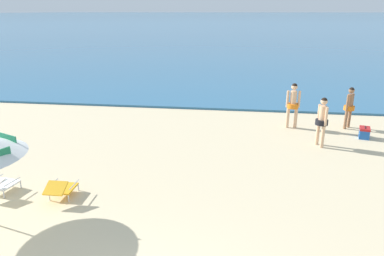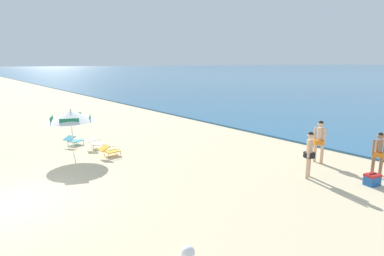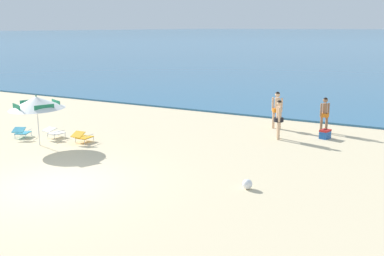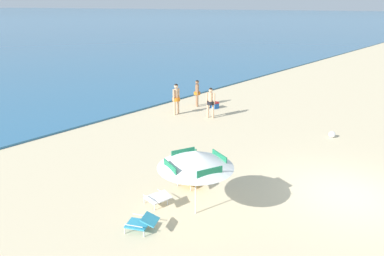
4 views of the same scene
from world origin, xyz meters
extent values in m
plane|color=beige|center=(0.00, 0.00, 0.00)|extent=(800.00, 800.00, 0.00)
cylinder|color=silver|center=(-4.10, 3.15, 1.02)|extent=(0.04, 0.04, 2.04)
cone|color=white|center=(-4.10, 3.15, 1.78)|extent=(3.18, 3.17, 0.57)
cube|color=#1E724C|center=(-3.79, 3.90, 1.67)|extent=(0.75, 0.34, 0.28)
cube|color=#1E724C|center=(-4.85, 3.46, 1.67)|extent=(0.34, 0.75, 0.28)
cube|color=#1E724C|center=(-4.41, 2.41, 1.67)|extent=(0.75, 0.34, 0.28)
cube|color=#1E724C|center=(-3.36, 2.84, 1.67)|extent=(0.34, 0.75, 0.28)
sphere|color=#1E724C|center=(-4.10, 3.15, 2.07)|extent=(0.06, 0.06, 0.06)
cube|color=teal|center=(-5.83, 3.82, 0.20)|extent=(0.72, 0.76, 0.04)
cube|color=teal|center=(-5.68, 3.47, 0.42)|extent=(0.62, 0.57, 0.19)
cylinder|color=silver|center=(-6.17, 3.98, 0.09)|extent=(0.03, 0.03, 0.18)
cylinder|color=silver|center=(-5.72, 4.18, 0.09)|extent=(0.03, 0.03, 0.18)
cylinder|color=silver|center=(-5.94, 3.46, 0.09)|extent=(0.03, 0.03, 0.18)
cylinder|color=silver|center=(-5.49, 3.66, 0.09)|extent=(0.03, 0.03, 0.18)
cylinder|color=silver|center=(-6.08, 3.70, 0.32)|extent=(0.24, 0.50, 0.02)
cylinder|color=silver|center=(-5.57, 3.93, 0.32)|extent=(0.24, 0.50, 0.02)
cube|color=gold|center=(-2.86, 4.48, 0.20)|extent=(0.53, 0.61, 0.04)
cube|color=gold|center=(-2.85, 4.09, 0.41)|extent=(0.50, 0.41, 0.21)
cylinder|color=silver|center=(-3.11, 4.76, 0.09)|extent=(0.03, 0.03, 0.18)
cylinder|color=silver|center=(-2.62, 4.76, 0.09)|extent=(0.03, 0.03, 0.18)
cylinder|color=silver|center=(-3.10, 4.19, 0.09)|extent=(0.03, 0.03, 0.18)
cylinder|color=silver|center=(-2.61, 4.19, 0.09)|extent=(0.03, 0.03, 0.18)
cylinder|color=silver|center=(-3.14, 4.47, 0.32)|extent=(0.03, 0.54, 0.02)
cylinder|color=silver|center=(-2.58, 4.48, 0.32)|extent=(0.03, 0.54, 0.02)
cube|color=white|center=(-4.48, 4.47, 0.20)|extent=(0.61, 0.68, 0.04)
cube|color=white|center=(-4.54, 4.12, 0.42)|extent=(0.56, 0.49, 0.14)
cylinder|color=silver|center=(-4.67, 4.79, 0.09)|extent=(0.03, 0.03, 0.18)
cylinder|color=silver|center=(-4.19, 4.71, 0.09)|extent=(0.03, 0.03, 0.18)
cylinder|color=silver|center=(-4.77, 4.23, 0.09)|extent=(0.03, 0.03, 0.18)
cylinder|color=silver|center=(-4.28, 4.15, 0.09)|extent=(0.03, 0.03, 0.18)
cylinder|color=silver|center=(-4.75, 4.51, 0.32)|extent=(0.11, 0.54, 0.02)
cylinder|color=silver|center=(-4.20, 4.42, 0.32)|extent=(0.11, 0.54, 0.02)
cylinder|color=#D8A87F|center=(3.36, 10.81, 0.44)|extent=(0.13, 0.13, 0.87)
cylinder|color=#D8A87F|center=(3.67, 10.81, 0.44)|extent=(0.13, 0.13, 0.87)
cylinder|color=orange|center=(3.52, 10.81, 0.89)|extent=(0.44, 0.44, 0.18)
cylinder|color=#D8A87F|center=(3.52, 10.81, 1.18)|extent=(0.24, 0.24, 0.62)
cylinder|color=#D8A87F|center=(3.30, 10.81, 1.17)|extent=(0.09, 0.09, 0.66)
cylinder|color=#D8A87F|center=(3.74, 10.81, 1.17)|extent=(0.09, 0.09, 0.66)
sphere|color=#D8A87F|center=(3.52, 10.81, 1.65)|extent=(0.24, 0.24, 0.24)
sphere|color=black|center=(3.52, 10.81, 1.68)|extent=(0.22, 0.22, 0.22)
cylinder|color=#8C6042|center=(5.80, 11.16, 0.40)|extent=(0.12, 0.12, 0.80)
cylinder|color=#8C6042|center=(5.60, 10.94, 0.40)|extent=(0.12, 0.12, 0.80)
cylinder|color=orange|center=(5.70, 11.05, 0.82)|extent=(0.40, 0.40, 0.17)
cylinder|color=#8C6042|center=(5.70, 11.05, 1.09)|extent=(0.22, 0.22, 0.57)
cylinder|color=#8C6042|center=(5.56, 10.90, 1.07)|extent=(0.09, 0.09, 0.60)
sphere|color=#8C6042|center=(5.70, 11.05, 1.51)|extent=(0.22, 0.22, 0.22)
sphere|color=black|center=(5.70, 11.05, 1.54)|extent=(0.20, 0.20, 0.20)
cylinder|color=#D8A87F|center=(4.27, 8.75, 0.42)|extent=(0.12, 0.12, 0.84)
cylinder|color=#D8A87F|center=(4.16, 9.03, 0.42)|extent=(0.12, 0.12, 0.84)
cylinder|color=black|center=(4.22, 8.89, 0.86)|extent=(0.42, 0.42, 0.17)
cylinder|color=#D8A87F|center=(4.22, 8.89, 1.13)|extent=(0.23, 0.23, 0.59)
cylinder|color=#D8A87F|center=(4.29, 8.69, 1.11)|extent=(0.09, 0.09, 0.63)
cylinder|color=#D8A87F|center=(4.14, 9.08, 1.11)|extent=(0.09, 0.09, 0.63)
sphere|color=#D8A87F|center=(4.22, 8.89, 1.57)|extent=(0.23, 0.23, 0.23)
sphere|color=black|center=(4.22, 8.89, 1.60)|extent=(0.21, 0.21, 0.21)
cube|color=#1E56A8|center=(6.01, 9.93, 0.16)|extent=(0.45, 0.55, 0.32)
cube|color=red|center=(6.01, 9.93, 0.36)|extent=(0.47, 0.57, 0.08)
cylinder|color=black|center=(6.01, 9.93, 0.42)|extent=(0.11, 0.33, 0.02)
sphere|color=white|center=(5.31, 2.48, 0.15)|extent=(0.31, 0.31, 0.31)
camera|label=1|loc=(1.38, -2.96, 4.45)|focal=33.06mm
camera|label=2|loc=(10.00, -1.16, 4.11)|focal=29.08mm
camera|label=3|loc=(9.90, -9.53, 4.80)|focal=41.78mm
camera|label=4|loc=(-11.79, -3.12, 6.00)|focal=34.96mm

